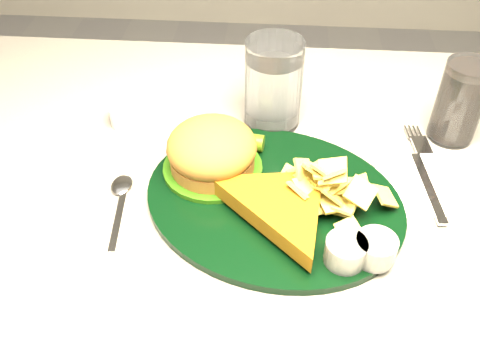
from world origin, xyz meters
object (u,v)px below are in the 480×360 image
object	(u,v)px
table	(260,338)
fork_napkin	(427,182)
water_glass	(273,84)
dinner_plate	(275,181)
cola_glass	(460,102)

from	to	relation	value
table	fork_napkin	xyz separation A→B (m)	(0.22, 0.03, 0.38)
water_glass	fork_napkin	xyz separation A→B (m)	(0.22, -0.13, -0.06)
dinner_plate	water_glass	xyz separation A→B (m)	(-0.01, 0.18, 0.03)
dinner_plate	fork_napkin	distance (m)	0.22
table	cola_glass	distance (m)	0.53
table	water_glass	size ratio (longest dim) A/B	8.79
dinner_plate	water_glass	distance (m)	0.19
water_glass	fork_napkin	size ratio (longest dim) A/B	0.76
fork_napkin	dinner_plate	bearing A→B (deg)	-172.09
cola_glass	water_glass	bearing A→B (deg)	176.22
table	cola_glass	bearing A→B (deg)	27.82
water_glass	fork_napkin	distance (m)	0.26
table	water_glass	bearing A→B (deg)	89.62
water_glass	cola_glass	bearing A→B (deg)	-3.78
table	fork_napkin	bearing A→B (deg)	7.66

